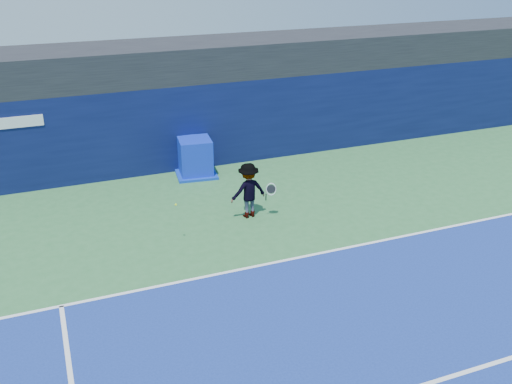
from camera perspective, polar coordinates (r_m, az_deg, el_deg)
ground at (r=12.27m, az=6.73°, el=-13.94°), size 80.00×80.00×0.00m
baseline at (r=14.49m, az=1.22°, el=-7.19°), size 24.00×0.10×0.01m
stadium_band at (r=20.88m, az=-7.84°, el=12.95°), size 36.00×3.00×1.20m
back_wall_assembly at (r=20.44m, az=-6.84°, el=6.69°), size 36.00×1.03×3.00m
equipment_cart at (r=19.77m, az=-6.08°, el=3.33°), size 1.49×1.49×1.30m
tennis_player at (r=16.55m, az=-0.76°, el=0.16°), size 1.31×0.74×1.66m
tennis_ball at (r=15.09m, az=-8.02°, el=-1.25°), size 0.06×0.06×0.06m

